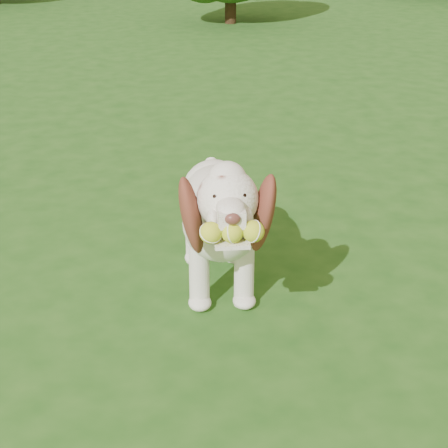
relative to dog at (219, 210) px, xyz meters
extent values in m
plane|color=#1C4A15|center=(-0.36, 0.27, -0.45)|extent=(80.00, 80.00, 0.00)
ellipsoid|color=white|center=(0.01, 0.12, -0.04)|extent=(0.40, 0.73, 0.38)
ellipsoid|color=white|center=(-0.01, -0.15, 0.00)|extent=(0.38, 0.38, 0.36)
ellipsoid|color=white|center=(0.02, 0.36, -0.05)|extent=(0.35, 0.35, 0.33)
cylinder|color=white|center=(-0.02, -0.29, 0.10)|extent=(0.21, 0.30, 0.29)
sphere|color=white|center=(-0.02, -0.43, 0.24)|extent=(0.27, 0.27, 0.26)
sphere|color=white|center=(-0.02, -0.41, 0.31)|extent=(0.18, 0.18, 0.17)
cube|color=white|center=(-0.03, -0.58, 0.23)|extent=(0.11, 0.16, 0.07)
ellipsoid|color=#592D28|center=(-0.03, -0.66, 0.25)|extent=(0.06, 0.04, 0.05)
cube|color=white|center=(-0.03, -0.59, 0.13)|extent=(0.15, 0.17, 0.02)
ellipsoid|color=brown|center=(-0.17, -0.41, 0.16)|extent=(0.15, 0.24, 0.40)
ellipsoid|color=brown|center=(0.13, -0.43, 0.16)|extent=(0.15, 0.25, 0.40)
cylinder|color=white|center=(0.03, 0.51, -0.01)|extent=(0.07, 0.18, 0.14)
cylinder|color=white|center=(-0.11, -0.13, -0.29)|extent=(0.10, 0.10, 0.32)
cylinder|color=white|center=(0.10, -0.14, -0.29)|extent=(0.10, 0.10, 0.32)
cylinder|color=white|center=(-0.09, 0.35, -0.29)|extent=(0.10, 0.10, 0.32)
cylinder|color=white|center=(0.12, 0.33, -0.29)|extent=(0.10, 0.10, 0.32)
sphere|color=yellow|center=(-0.12, -0.63, 0.18)|extent=(0.09, 0.09, 0.09)
sphere|color=yellow|center=(-0.03, -0.63, 0.18)|extent=(0.09, 0.09, 0.09)
sphere|color=yellow|center=(0.05, -0.64, 0.18)|extent=(0.09, 0.09, 0.09)
cylinder|color=#382314|center=(1.16, 7.58, -0.19)|extent=(0.16, 0.16, 0.52)
camera|label=1|loc=(-0.42, -3.23, 1.43)|focal=60.00mm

